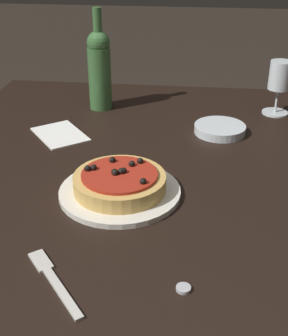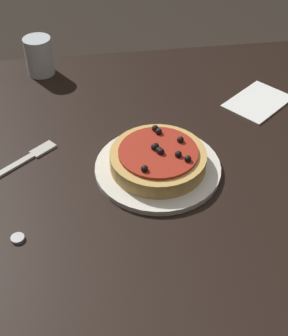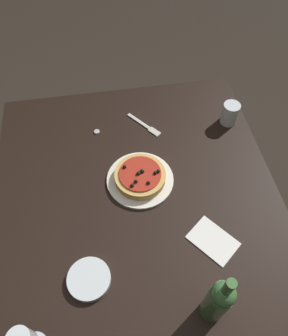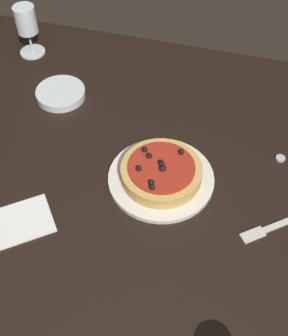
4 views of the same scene
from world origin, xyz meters
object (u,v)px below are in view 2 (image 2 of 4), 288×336
Objects in this scene: pizza at (158,158)px; dinner_plate at (158,168)px; water_cup at (39,56)px; fork at (24,160)px; dining_table at (206,202)px; bottle_cap at (18,238)px.

dinner_plate is at bearing -161.86° from pizza.
pizza is 1.97× the size of water_cup.
fork is (-0.27, 0.07, -0.00)m from dinner_plate.
water_cup is at bearing 119.62° from dinner_plate.
pizza reaches higher than dining_table.
bottle_cap is at bearing -152.03° from pizza.
water_cup is 0.57m from bottle_cap.
pizza is at bearing 168.68° from dining_table.
water_cup reaches higher than fork.
dinner_plate is 10.69× the size of bottle_cap.
water_cup is (-0.24, 0.43, 0.04)m from dinner_plate.
bottle_cap is (-0.38, -0.12, 0.09)m from dining_table.
bottle_cap is (-0.27, -0.15, -0.03)m from pizza.
dining_table is 0.40m from fork.
water_cup is 0.64× the size of fork.
dining_table is 0.58m from water_cup.
pizza is at bearing 18.14° from dinner_plate.
bottle_cap is (-0.03, -0.57, -0.05)m from water_cup.
fork is 6.44× the size of bottle_cap.
fork is at bearing 89.99° from bottle_cap.
pizza is (0.00, 0.00, 0.03)m from dinner_plate.
pizza is 0.28m from fork.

